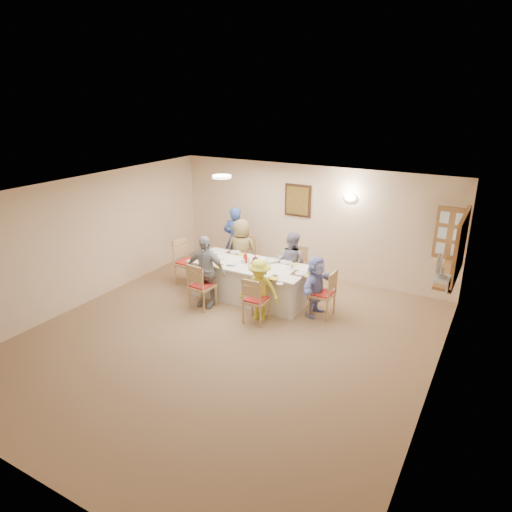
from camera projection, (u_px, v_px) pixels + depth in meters
The scene contains 49 objects.
ground at pixel (226, 340), 7.74m from camera, with size 7.00×7.00×0.00m, color olive.
room_walls at pixel (224, 257), 7.23m from camera, with size 7.00×7.00×7.00m.
wall_picture at pixel (298, 201), 10.14m from camera, with size 0.62×0.05×0.72m.
wall_sconce at pixel (350, 198), 9.50m from camera, with size 0.26×0.09×0.18m, color white.
ceiling_light at pixel (222, 177), 8.60m from camera, with size 0.36×0.36×0.05m, color white.
serving_hatch at pixel (460, 247), 7.71m from camera, with size 0.06×1.50×1.15m, color olive.
hatch_sill at pixel (448, 275), 7.94m from camera, with size 0.30×1.50×0.05m, color olive.
shutter_door at pixel (450, 234), 8.45m from camera, with size 0.55×0.04×1.00m, color olive.
fan_shelf at pixel (442, 278), 6.68m from camera, with size 0.22×0.36×0.03m, color white.
desk_fan at pixel (441, 269), 6.64m from camera, with size 0.30×0.30×0.28m, color #A5A5A8, non-canonical shape.
dining_table at pixel (250, 281), 9.19m from camera, with size 2.40×1.02×0.76m, color white.
chair_back_left at pixel (245, 259), 10.08m from camera, with size 0.48×0.48×1.00m, color tan, non-canonical shape.
chair_back_right at pixel (294, 269), 9.53m from camera, with size 0.46×0.46×0.97m, color tan, non-canonical shape.
chair_front_left at pixel (202, 285), 8.79m from camera, with size 0.45×0.45×0.93m, color tan, non-canonical shape.
chair_front_right at pixel (256, 299), 8.24m from camera, with size 0.43×0.43×0.89m, color tan, non-canonical shape.
chair_left_end at pixel (188, 262), 9.87m from camera, with size 0.48×0.48×1.00m, color tan, non-canonical shape.
chair_right_end at pixel (322, 293), 8.45m from camera, with size 0.44×0.44×0.93m, color tan, non-canonical shape.
diner_back_left at pixel (242, 251), 9.91m from camera, with size 0.77×0.58×1.43m, color olive.
diner_back_right at pixel (292, 263), 9.38m from camera, with size 0.72×0.60×1.32m, color gray.
diner_front_left at pixel (205, 271), 8.80m from camera, with size 0.88×0.46×1.43m, color #A0A1A3.
diner_front_right at pixel (259, 290), 8.29m from camera, with size 0.82×0.57×1.17m, color yellow.
diner_right_end at pixel (316, 286), 8.47m from camera, with size 0.47×1.11×1.16m, color #98A6F2.
caregiver at pixel (236, 240), 10.49m from camera, with size 0.65×0.52×1.54m, color #3451A0.
placemat_fl at pixel (213, 265), 9.00m from camera, with size 0.34×0.25×0.01m, color #472B19.
plate_fl at pixel (213, 264), 8.99m from camera, with size 0.24×0.24×0.02m, color white.
napkin_fl at pixel (219, 267), 8.87m from camera, with size 0.13×0.13×0.01m, color yellow.
placemat_fr at pixel (266, 276), 8.44m from camera, with size 0.37×0.27×0.01m, color #472B19.
plate_fr at pixel (266, 276), 8.44m from camera, with size 0.24×0.24×0.02m, color white.
napkin_fr at pixel (274, 278), 8.31m from camera, with size 0.15×0.15×0.01m, color yellow.
placemat_bl at pixel (235, 252), 9.68m from camera, with size 0.35×0.26×0.01m, color #472B19.
plate_bl at pixel (235, 252), 9.68m from camera, with size 0.23×0.23×0.01m, color white.
napkin_bl at pixel (241, 254), 9.56m from camera, with size 0.13×0.13×0.01m, color yellow.
placemat_br at pixel (286, 262), 9.13m from camera, with size 0.33×0.25×0.01m, color #472B19.
plate_br at pixel (286, 262), 9.13m from camera, with size 0.25×0.25×0.02m, color white.
napkin_br at pixel (293, 264), 9.00m from camera, with size 0.14×0.14×0.01m, color yellow.
placemat_le at pixel (205, 254), 9.57m from camera, with size 0.32×0.24×0.01m, color #472B19.
plate_le at pixel (205, 254), 9.57m from camera, with size 0.24×0.24×0.01m, color white.
napkin_le at pixel (210, 256), 9.45m from camera, with size 0.14×0.14×0.01m, color yellow.
placemat_re at pixel (301, 274), 8.54m from camera, with size 0.36×0.27×0.01m, color #472B19.
plate_re at pixel (301, 273), 8.54m from camera, with size 0.23×0.23×0.01m, color white.
napkin_re at pixel (309, 276), 8.42m from camera, with size 0.14×0.14×0.01m, color yellow.
teacup_a at pixel (209, 259), 9.17m from camera, with size 0.13×0.13×0.09m, color white.
teacup_b at pixel (280, 258), 9.26m from camera, with size 0.11×0.11×0.08m, color white.
bowl_a at pixel (232, 264), 8.98m from camera, with size 0.24×0.24×0.05m, color white.
bowl_b at pixel (271, 261), 9.12m from camera, with size 0.25×0.25×0.07m, color white.
condiment_ketchup at pixel (245, 257), 9.06m from camera, with size 0.10×0.10×0.24m, color #AB230E.
condiment_brown at pixel (255, 259), 9.05m from camera, with size 0.11×0.11×0.18m, color #562617.
condiment_malt at pixel (254, 262), 8.93m from camera, with size 0.14×0.14×0.15m, color #562617.
drinking_glass at pixel (245, 259), 9.16m from camera, with size 0.06×0.06×0.10m, color silver.
Camera 1 is at (3.80, -5.66, 3.97)m, focal length 32.00 mm.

